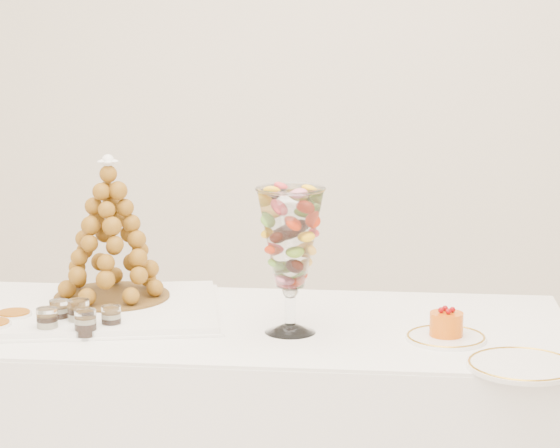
# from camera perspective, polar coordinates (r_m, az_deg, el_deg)

# --- Properties ---
(buffet_table) EXTENTS (1.88, 0.85, 0.70)m
(buffet_table) POSITION_cam_1_polar(r_m,az_deg,el_deg) (3.06, -2.78, -11.41)
(buffet_table) COLOR white
(buffet_table) RESTS_ON ground
(lace_tray) EXTENTS (0.78, 0.66, 0.02)m
(lace_tray) POSITION_cam_1_polar(r_m,az_deg,el_deg) (3.06, -9.66, -4.42)
(lace_tray) COLOR white
(lace_tray) RESTS_ON buffet_table
(macaron_vase) EXTENTS (0.17, 0.17, 0.38)m
(macaron_vase) POSITION_cam_1_polar(r_m,az_deg,el_deg) (2.79, 0.55, -0.83)
(macaron_vase) COLOR white
(macaron_vase) RESTS_ON buffet_table
(cake_plate) EXTENTS (0.20, 0.20, 0.01)m
(cake_plate) POSITION_cam_1_polar(r_m,az_deg,el_deg) (2.82, 8.66, -5.90)
(cake_plate) COLOR white
(cake_plate) RESTS_ON buffet_table
(spare_plate) EXTENTS (0.26, 0.26, 0.01)m
(spare_plate) POSITION_cam_1_polar(r_m,az_deg,el_deg) (2.63, 12.54, -7.24)
(spare_plate) COLOR white
(spare_plate) RESTS_ON buffet_table
(verrine_a) EXTENTS (0.05, 0.05, 0.07)m
(verrine_a) POSITION_cam_1_polar(r_m,az_deg,el_deg) (2.96, -11.46, -4.58)
(verrine_a) COLOR white
(verrine_a) RESTS_ON buffet_table
(verrine_b) EXTENTS (0.07, 0.07, 0.08)m
(verrine_b) POSITION_cam_1_polar(r_m,az_deg,el_deg) (2.92, -10.47, -4.66)
(verrine_b) COLOR white
(verrine_b) RESTS_ON buffet_table
(verrine_c) EXTENTS (0.06, 0.06, 0.07)m
(verrine_c) POSITION_cam_1_polar(r_m,az_deg,el_deg) (2.88, -8.81, -4.93)
(verrine_c) COLOR white
(verrine_c) RESTS_ON buffet_table
(verrine_d) EXTENTS (0.06, 0.06, 0.07)m
(verrine_d) POSITION_cam_1_polar(r_m,az_deg,el_deg) (2.87, -12.06, -5.03)
(verrine_d) COLOR white
(verrine_d) RESTS_ON buffet_table
(verrine_e) EXTENTS (0.06, 0.06, 0.08)m
(verrine_e) POSITION_cam_1_polar(r_m,az_deg,el_deg) (2.83, -10.13, -5.17)
(verrine_e) COLOR white
(verrine_e) RESTS_ON buffet_table
(ramekin_back) EXTENTS (0.10, 0.10, 0.03)m
(ramekin_back) POSITION_cam_1_polar(r_m,az_deg,el_deg) (3.00, -13.72, -4.81)
(ramekin_back) COLOR white
(ramekin_back) RESTS_ON buffet_table
(croquembouche) EXTENTS (0.33, 0.33, 0.41)m
(croquembouche) POSITION_cam_1_polar(r_m,az_deg,el_deg) (3.09, -8.87, -0.25)
(croquembouche) COLOR brown
(croquembouche) RESTS_ON lace_tray
(mousse_cake) EXTENTS (0.09, 0.09, 0.07)m
(mousse_cake) POSITION_cam_1_polar(r_m,az_deg,el_deg) (2.81, 8.68, -5.17)
(mousse_cake) COLOR #E55E0A
(mousse_cake) RESTS_ON cake_plate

